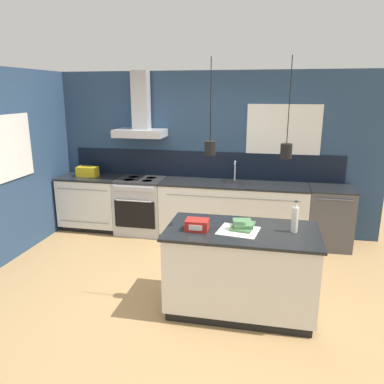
{
  "coord_description": "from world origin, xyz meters",
  "views": [
    {
      "loc": [
        1.03,
        -3.95,
        2.29
      ],
      "look_at": [
        0.11,
        0.54,
        1.05
      ],
      "focal_mm": 35.0,
      "sensor_mm": 36.0,
      "label": 1
    }
  ],
  "objects_px": {
    "bottle_on_island": "(295,219)",
    "red_supply_box": "(197,225)",
    "yellow_toolbox": "(87,171)",
    "oven_range": "(141,205)",
    "book_stack": "(243,225)",
    "dishwasher": "(329,217)"
  },
  "relations": [
    {
      "from": "dishwasher",
      "to": "red_supply_box",
      "type": "distance_m",
      "value": 2.7
    },
    {
      "from": "oven_range",
      "to": "red_supply_box",
      "type": "height_order",
      "value": "red_supply_box"
    },
    {
      "from": "oven_range",
      "to": "bottle_on_island",
      "type": "xyz_separation_m",
      "value": [
        2.32,
        -1.95,
        0.59
      ]
    },
    {
      "from": "oven_range",
      "to": "yellow_toolbox",
      "type": "bearing_deg",
      "value": 179.73
    },
    {
      "from": "dishwasher",
      "to": "bottle_on_island",
      "type": "xyz_separation_m",
      "value": [
        -0.65,
        -1.96,
        0.59
      ]
    },
    {
      "from": "book_stack",
      "to": "red_supply_box",
      "type": "bearing_deg",
      "value": -161.06
    },
    {
      "from": "red_supply_box",
      "to": "yellow_toolbox",
      "type": "xyz_separation_m",
      "value": [
        -2.27,
        2.1,
        0.02
      ]
    },
    {
      "from": "oven_range",
      "to": "yellow_toolbox",
      "type": "relative_size",
      "value": 2.68
    },
    {
      "from": "bottle_on_island",
      "to": "red_supply_box",
      "type": "height_order",
      "value": "bottle_on_island"
    },
    {
      "from": "oven_range",
      "to": "red_supply_box",
      "type": "relative_size",
      "value": 3.96
    },
    {
      "from": "dishwasher",
      "to": "book_stack",
      "type": "distance_m",
      "value": 2.32
    },
    {
      "from": "oven_range",
      "to": "bottle_on_island",
      "type": "relative_size",
      "value": 2.79
    },
    {
      "from": "bottle_on_island",
      "to": "yellow_toolbox",
      "type": "height_order",
      "value": "bottle_on_island"
    },
    {
      "from": "red_supply_box",
      "to": "yellow_toolbox",
      "type": "relative_size",
      "value": 0.68
    },
    {
      "from": "dishwasher",
      "to": "bottle_on_island",
      "type": "height_order",
      "value": "bottle_on_island"
    },
    {
      "from": "oven_range",
      "to": "book_stack",
      "type": "xyz_separation_m",
      "value": [
        1.8,
        -1.94,
        0.49
      ]
    },
    {
      "from": "oven_range",
      "to": "dishwasher",
      "type": "xyz_separation_m",
      "value": [
        2.97,
        0.0,
        0.0
      ]
    },
    {
      "from": "oven_range",
      "to": "dishwasher",
      "type": "height_order",
      "value": "same"
    },
    {
      "from": "book_stack",
      "to": "bottle_on_island",
      "type": "bearing_deg",
      "value": -1.35
    },
    {
      "from": "bottle_on_island",
      "to": "yellow_toolbox",
      "type": "distance_m",
      "value": 3.79
    },
    {
      "from": "bottle_on_island",
      "to": "red_supply_box",
      "type": "xyz_separation_m",
      "value": [
        -0.97,
        -0.14,
        -0.08
      ]
    },
    {
      "from": "oven_range",
      "to": "dishwasher",
      "type": "bearing_deg",
      "value": 0.08
    }
  ]
}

